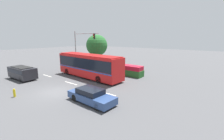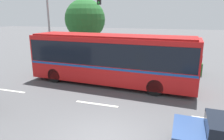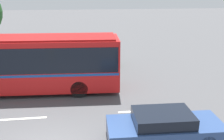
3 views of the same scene
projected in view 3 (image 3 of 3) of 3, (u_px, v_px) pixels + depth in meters
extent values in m
cube|color=red|center=(25.00, 64.00, 14.57)|extent=(11.37, 3.14, 3.03)
cube|color=black|center=(24.00, 56.00, 14.42)|extent=(11.14, 3.17, 1.45)
cube|color=#194C9E|center=(25.00, 69.00, 14.68)|extent=(11.26, 3.16, 0.14)
cube|color=maroon|center=(22.00, 38.00, 14.07)|extent=(10.91, 2.91, 0.10)
cylinder|color=black|center=(79.00, 89.00, 14.13)|extent=(1.01, 0.35, 1.00)
cylinder|color=black|center=(81.00, 76.00, 16.27)|extent=(1.01, 0.35, 1.00)
cube|color=navy|center=(165.00, 129.00, 10.05)|extent=(4.79, 1.93, 0.64)
cube|color=black|center=(163.00, 118.00, 9.86)|extent=(2.42, 1.64, 0.47)
cylinder|color=black|center=(191.00, 122.00, 10.97)|extent=(0.66, 0.24, 0.65)
cylinder|color=black|center=(128.00, 125.00, 10.71)|extent=(0.66, 0.24, 0.65)
cube|color=#286028|center=(66.00, 61.00, 19.53)|extent=(8.27, 1.59, 0.97)
cube|color=#B7192D|center=(65.00, 52.00, 19.28)|extent=(8.10, 1.51, 0.64)
cube|color=silver|center=(141.00, 111.00, 12.60)|extent=(2.40, 0.16, 0.01)
cube|color=silver|center=(21.00, 119.00, 11.84)|extent=(2.40, 0.16, 0.01)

